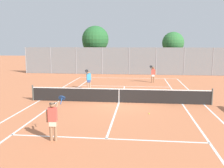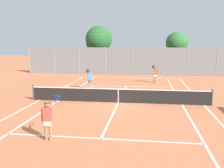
{
  "view_description": "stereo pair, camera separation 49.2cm",
  "coord_description": "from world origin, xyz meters",
  "px_view_note": "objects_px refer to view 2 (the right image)",
  "views": [
    {
      "loc": [
        1.3,
        -16.13,
        3.91
      ],
      "look_at": [
        -0.63,
        1.5,
        1.0
      ],
      "focal_mm": 40.0,
      "sensor_mm": 36.0,
      "label": 1
    },
    {
      "loc": [
        1.79,
        -16.07,
        3.91
      ],
      "look_at": [
        -0.63,
        1.5,
        1.0
      ],
      "focal_mm": 40.0,
      "sensor_mm": 36.0,
      "label": 2
    }
  ],
  "objects_px": {
    "tree_behind_right": "(177,43)",
    "tree_behind_left": "(98,40)",
    "loose_tennis_ball_1": "(147,114)",
    "tennis_net": "(118,95)",
    "player_far_left": "(90,79)",
    "loose_tennis_ball_0": "(135,101)",
    "player_near_side": "(48,118)",
    "player_far_right": "(155,74)"
  },
  "relations": [
    {
      "from": "tennis_net",
      "to": "tree_behind_left",
      "type": "relative_size",
      "value": 1.92
    },
    {
      "from": "tree_behind_right",
      "to": "tree_behind_left",
      "type": "bearing_deg",
      "value": 179.86
    },
    {
      "from": "player_far_left",
      "to": "loose_tennis_ball_0",
      "type": "relative_size",
      "value": 26.88
    },
    {
      "from": "player_far_right",
      "to": "tree_behind_right",
      "type": "height_order",
      "value": "tree_behind_right"
    },
    {
      "from": "tree_behind_left",
      "to": "player_far_left",
      "type": "bearing_deg",
      "value": -81.93
    },
    {
      "from": "tennis_net",
      "to": "loose_tennis_ball_0",
      "type": "bearing_deg",
      "value": 19.72
    },
    {
      "from": "tree_behind_left",
      "to": "loose_tennis_ball_0",
      "type": "bearing_deg",
      "value": -71.45
    },
    {
      "from": "loose_tennis_ball_0",
      "to": "tree_behind_right",
      "type": "distance_m",
      "value": 18.8
    },
    {
      "from": "player_far_left",
      "to": "tree_behind_right",
      "type": "height_order",
      "value": "tree_behind_right"
    },
    {
      "from": "loose_tennis_ball_0",
      "to": "tree_behind_left",
      "type": "bearing_deg",
      "value": 108.55
    },
    {
      "from": "player_near_side",
      "to": "loose_tennis_ball_0",
      "type": "height_order",
      "value": "player_near_side"
    },
    {
      "from": "loose_tennis_ball_1",
      "to": "tree_behind_left",
      "type": "height_order",
      "value": "tree_behind_left"
    },
    {
      "from": "tennis_net",
      "to": "player_near_side",
      "type": "bearing_deg",
      "value": -107.11
    },
    {
      "from": "loose_tennis_ball_1",
      "to": "tree_behind_left",
      "type": "xyz_separation_m",
      "value": [
        -6.79,
        20.78,
        4.28
      ]
    },
    {
      "from": "player_far_left",
      "to": "tree_behind_right",
      "type": "relative_size",
      "value": 0.33
    },
    {
      "from": "tennis_net",
      "to": "tree_behind_right",
      "type": "height_order",
      "value": "tree_behind_right"
    },
    {
      "from": "player_far_right",
      "to": "loose_tennis_ball_1",
      "type": "bearing_deg",
      "value": -93.99
    },
    {
      "from": "loose_tennis_ball_0",
      "to": "loose_tennis_ball_1",
      "type": "xyz_separation_m",
      "value": [
        0.81,
        -2.94,
        0.0
      ]
    },
    {
      "from": "tennis_net",
      "to": "tree_behind_left",
      "type": "distance_m",
      "value": 19.25
    },
    {
      "from": "player_far_left",
      "to": "tree_behind_left",
      "type": "relative_size",
      "value": 0.28
    },
    {
      "from": "player_far_right",
      "to": "loose_tennis_ball_1",
      "type": "height_order",
      "value": "player_far_right"
    },
    {
      "from": "player_far_right",
      "to": "loose_tennis_ball_1",
      "type": "xyz_separation_m",
      "value": [
        -0.79,
        -11.41,
        -0.89
      ]
    },
    {
      "from": "tennis_net",
      "to": "player_near_side",
      "type": "distance_m",
      "value": 7.15
    },
    {
      "from": "tree_behind_left",
      "to": "tree_behind_right",
      "type": "xyz_separation_m",
      "value": [
        10.6,
        -0.03,
        -0.43
      ]
    },
    {
      "from": "loose_tennis_ball_0",
      "to": "player_near_side",
      "type": "bearing_deg",
      "value": -113.83
    },
    {
      "from": "player_far_right",
      "to": "tree_behind_left",
      "type": "distance_m",
      "value": 12.52
    },
    {
      "from": "loose_tennis_ball_1",
      "to": "tree_behind_right",
      "type": "bearing_deg",
      "value": 79.6
    },
    {
      "from": "tennis_net",
      "to": "loose_tennis_ball_0",
      "type": "xyz_separation_m",
      "value": [
        1.08,
        0.39,
        -0.48
      ]
    },
    {
      "from": "loose_tennis_ball_0",
      "to": "loose_tennis_ball_1",
      "type": "height_order",
      "value": "same"
    },
    {
      "from": "loose_tennis_ball_1",
      "to": "tennis_net",
      "type": "bearing_deg",
      "value": 126.52
    },
    {
      "from": "player_far_right",
      "to": "loose_tennis_ball_0",
      "type": "height_order",
      "value": "player_far_right"
    },
    {
      "from": "player_far_left",
      "to": "loose_tennis_ball_1",
      "type": "height_order",
      "value": "player_far_left"
    },
    {
      "from": "loose_tennis_ball_0",
      "to": "tree_behind_left",
      "type": "distance_m",
      "value": 19.29
    },
    {
      "from": "player_near_side",
      "to": "player_far_left",
      "type": "relative_size",
      "value": 1.0
    },
    {
      "from": "loose_tennis_ball_0",
      "to": "loose_tennis_ball_1",
      "type": "distance_m",
      "value": 3.05
    },
    {
      "from": "loose_tennis_ball_1",
      "to": "tree_behind_right",
      "type": "height_order",
      "value": "tree_behind_right"
    },
    {
      "from": "player_far_left",
      "to": "tree_behind_left",
      "type": "distance_m",
      "value": 14.3
    },
    {
      "from": "player_near_side",
      "to": "tree_behind_left",
      "type": "distance_m",
      "value": 25.43
    },
    {
      "from": "player_far_left",
      "to": "player_far_right",
      "type": "bearing_deg",
      "value": 37.91
    },
    {
      "from": "player_near_side",
      "to": "loose_tennis_ball_0",
      "type": "bearing_deg",
      "value": 66.17
    },
    {
      "from": "tree_behind_right",
      "to": "tennis_net",
      "type": "bearing_deg",
      "value": -107.39
    },
    {
      "from": "tennis_net",
      "to": "player_far_left",
      "type": "relative_size",
      "value": 6.76
    }
  ]
}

